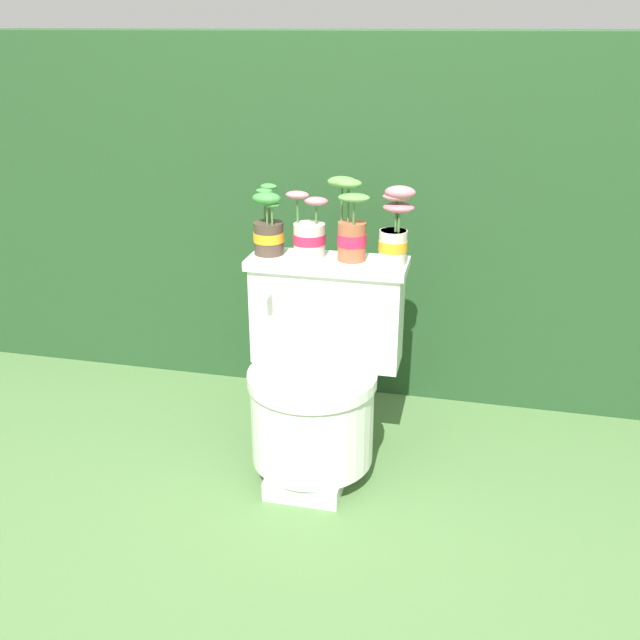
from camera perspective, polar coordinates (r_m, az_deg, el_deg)
ground_plane at (r=2.41m, az=0.90°, el=-11.64°), size 12.00×12.00×0.00m
hedge_backdrop at (r=3.11m, az=5.08°, el=9.74°), size 4.03×1.02×1.33m
toilet at (r=2.29m, az=-0.17°, el=-4.81°), size 0.51×0.51×0.66m
potted_plant_left at (r=2.30m, az=-4.15°, el=7.27°), size 0.10×0.11×0.22m
potted_plant_midleft at (r=2.28m, az=-0.88°, el=6.91°), size 0.14×0.10×0.21m
potted_plant_middle at (r=2.23m, az=2.48°, el=7.54°), size 0.14×0.11×0.26m
potted_plant_midright at (r=2.20m, az=6.01°, el=7.12°), size 0.11×0.09×0.25m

